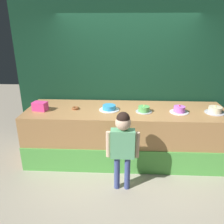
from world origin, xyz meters
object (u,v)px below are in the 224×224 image
at_px(donut, 75,108).
at_px(cake_center_right, 179,110).
at_px(pink_box, 40,106).
at_px(cake_far_right, 215,110).
at_px(child_figure, 123,141).
at_px(cake_far_left, 109,108).
at_px(cake_center_left, 144,109).

xyz_separation_m(donut, cake_center_right, (1.76, -0.07, 0.03)).
xyz_separation_m(pink_box, cake_far_right, (2.94, 0.03, -0.03)).
height_order(child_figure, donut, child_figure).
height_order(child_figure, cake_center_right, child_figure).
relative_size(pink_box, donut, 1.92).
relative_size(pink_box, cake_far_left, 0.68).
xyz_separation_m(cake_center_right, cake_far_right, (0.59, 0.01, 0.00)).
xyz_separation_m(pink_box, cake_far_left, (1.17, 0.08, -0.04)).
bearing_deg(cake_center_left, cake_far_left, 173.72).
distance_m(cake_center_left, cake_center_right, 0.59).
bearing_deg(cake_center_right, cake_far_left, 176.96).
distance_m(cake_far_left, cake_far_right, 1.76).
distance_m(child_figure, cake_center_left, 0.88).
xyz_separation_m(cake_center_left, cake_far_right, (1.17, 0.01, 0.00)).
xyz_separation_m(cake_far_left, cake_far_right, (1.76, -0.05, 0.01)).
bearing_deg(cake_center_right, child_figure, -139.75).
height_order(pink_box, cake_center_right, pink_box).
bearing_deg(cake_far_left, child_figure, -74.25).
bearing_deg(pink_box, cake_far_left, 3.92).
bearing_deg(cake_far_left, cake_center_right, -3.04).
bearing_deg(donut, cake_center_right, -2.34).
height_order(pink_box, cake_far_left, pink_box).
distance_m(pink_box, donut, 0.60).
bearing_deg(cake_center_left, donut, 176.38).
bearing_deg(cake_far_right, pink_box, -179.48).
bearing_deg(cake_center_left, child_figure, -113.74).
distance_m(pink_box, cake_center_right, 2.35).
bearing_deg(pink_box, cake_center_right, 0.44).
relative_size(cake_far_left, cake_center_left, 1.28).
height_order(child_figure, cake_far_right, child_figure).
relative_size(donut, cake_far_left, 0.35).
xyz_separation_m(child_figure, cake_center_left, (0.35, 0.79, 0.19)).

